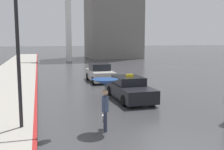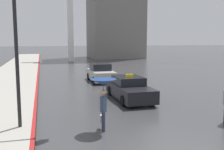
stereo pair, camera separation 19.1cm
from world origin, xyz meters
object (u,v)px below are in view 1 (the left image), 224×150
(taxi, at_px, (129,89))
(sedan_red, at_px, (100,73))
(pedestrian_with_umbrella, at_px, (105,89))
(traffic_light, at_px, (45,19))
(monument_cross, at_px, (68,3))

(taxi, bearing_deg, sedan_red, -89.01)
(pedestrian_with_umbrella, bearing_deg, sedan_red, -5.07)
(traffic_light, bearing_deg, pedestrian_with_umbrella, -21.89)
(traffic_light, bearing_deg, sedan_red, 67.28)
(traffic_light, height_order, monument_cross, monument_cross)
(sedan_red, relative_size, traffic_light, 0.65)
(taxi, xyz_separation_m, traffic_light, (-4.96, -4.18, 3.76))
(taxi, distance_m, sedan_red, 7.36)
(pedestrian_with_umbrella, bearing_deg, taxi, -21.95)
(taxi, relative_size, traffic_light, 0.72)
(taxi, relative_size, monument_cross, 0.28)
(sedan_red, bearing_deg, taxi, 90.99)
(sedan_red, relative_size, pedestrian_with_umbrella, 2.03)
(traffic_light, bearing_deg, monument_cross, 82.11)
(sedan_red, xyz_separation_m, monument_cross, (-0.13, 22.39, 8.84))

